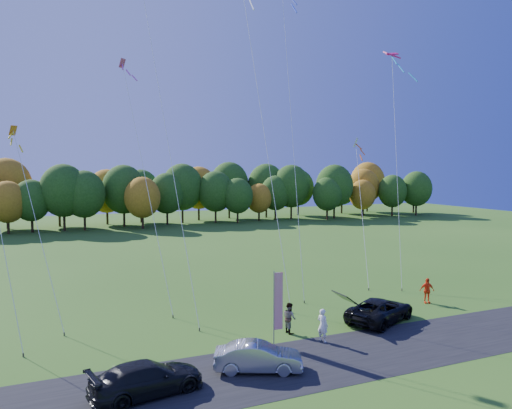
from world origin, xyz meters
name	(u,v)px	position (x,y,z in m)	size (l,w,h in m)	color
ground	(298,333)	(0.00, 0.00, 0.00)	(160.00, 160.00, 0.00)	#2A5616
asphalt_strip	(336,358)	(0.00, -4.00, 0.01)	(90.00, 6.00, 0.01)	black
tree_line	(132,227)	(0.00, 55.00, 0.00)	(116.00, 12.00, 10.00)	#1E4711
black_suv	(380,310)	(5.68, -0.12, 0.73)	(2.42, 5.24, 1.46)	black
silver_sedan	(258,357)	(-4.24, -3.92, 0.67)	(1.43, 4.09, 1.35)	#A7A8AB
dark_truck_a	(147,378)	(-9.49, -4.25, 0.70)	(1.96, 4.83, 1.40)	black
person_tailgate_a	(323,325)	(0.58, -1.73, 0.91)	(0.67, 0.44, 1.82)	white
person_tailgate_b	(289,318)	(-0.40, 0.30, 0.88)	(0.85, 0.66, 1.75)	gray
person_east	(427,291)	(11.32, 2.00, 0.89)	(1.04, 0.43, 1.77)	#EF4116
feather_flag	(277,300)	(-2.02, -1.40, 2.49)	(0.54, 0.07, 4.08)	#999999
kite_delta_blue	(160,94)	(-5.83, 8.56, 14.32)	(3.47, 12.55, 28.53)	#4C3F33
kite_parafoil_orange	(292,124)	(5.18, 10.77, 12.91)	(5.38, 11.34, 26.13)	#4C3F33
kite_delta_red	(260,101)	(1.23, 8.07, 14.22)	(2.83, 8.69, 25.44)	#4C3F33
kite_parafoil_rainbow	(397,161)	(14.19, 9.00, 10.00)	(6.06, 7.77, 20.28)	#4C3F33
kite_diamond_yellow	(37,224)	(-13.56, 8.43, 6.07)	(3.08, 7.52, 12.56)	#4C3F33
kite_diamond_green	(6,260)	(-15.08, 4.32, 4.63)	(1.94, 4.27, 9.48)	#4C3F33
kite_diamond_white	(362,209)	(11.58, 10.18, 5.99)	(4.36, 7.93, 12.62)	#4C3F33
kite_diamond_pink	(146,179)	(-6.66, 9.62, 8.70)	(2.22, 8.35, 17.80)	#4C3F33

